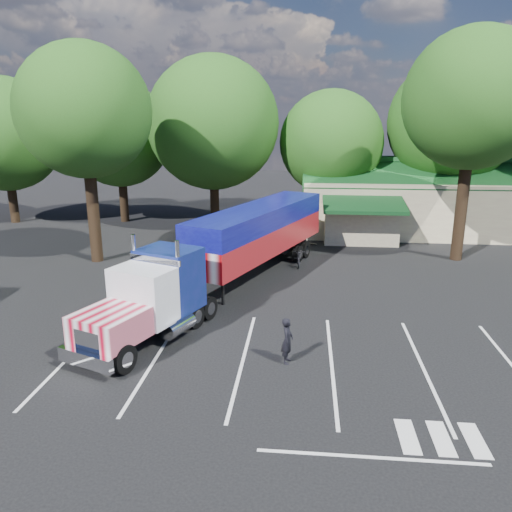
# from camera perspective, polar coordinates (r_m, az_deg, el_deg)

# --- Properties ---
(ground) EXTENTS (120.00, 120.00, 0.00)m
(ground) POSITION_cam_1_polar(r_m,az_deg,el_deg) (23.99, 0.28, -5.22)
(ground) COLOR black
(ground) RESTS_ON ground
(event_hall) EXTENTS (24.20, 14.12, 5.55)m
(event_hall) POSITION_cam_1_polar(r_m,az_deg,el_deg) (42.25, 21.70, 5.94)
(event_hall) COLOR beige
(event_hall) RESTS_ON ground
(tree_row_a) EXTENTS (9.00, 9.00, 11.68)m
(tree_row_a) POSITION_cam_1_polar(r_m,az_deg,el_deg) (45.70, -26.83, 12.31)
(tree_row_a) COLOR black
(tree_row_a) RESTS_ON ground
(tree_row_b) EXTENTS (8.40, 8.40, 11.35)m
(tree_row_b) POSITION_cam_1_polar(r_m,az_deg,el_deg) (42.88, -15.38, 13.24)
(tree_row_b) COLOR black
(tree_row_b) RESTS_ON ground
(tree_row_c) EXTENTS (10.00, 10.00, 13.05)m
(tree_row_c) POSITION_cam_1_polar(r_m,az_deg,el_deg) (39.16, -4.95, 14.87)
(tree_row_c) COLOR black
(tree_row_c) RESTS_ON ground
(tree_row_d) EXTENTS (8.00, 8.00, 10.60)m
(tree_row_d) POSITION_cam_1_polar(r_m,az_deg,el_deg) (39.90, 8.60, 12.68)
(tree_row_d) COLOR black
(tree_row_d) RESTS_ON ground
(tree_row_e) EXTENTS (9.60, 9.60, 12.90)m
(tree_row_e) POSITION_cam_1_polar(r_m,az_deg,el_deg) (41.76, 21.46, 14.00)
(tree_row_e) COLOR black
(tree_row_e) RESTS_ON ground
(tree_near_left) EXTENTS (7.60, 7.60, 12.65)m
(tree_near_left) POSITION_cam_1_polar(r_m,az_deg,el_deg) (30.98, -19.03, 15.34)
(tree_near_left) COLOR black
(tree_near_left) RESTS_ON ground
(tree_near_right) EXTENTS (8.00, 8.00, 13.50)m
(tree_near_right) POSITION_cam_1_polar(r_m,az_deg,el_deg) (32.23, 23.60, 16.05)
(tree_near_right) COLOR black
(tree_near_right) RESTS_ON ground
(semi_truck) EXTENTS (9.32, 18.69, 4.02)m
(semi_truck) POSITION_cam_1_polar(r_m,az_deg,el_deg) (25.35, -2.19, 1.33)
(semi_truck) COLOR black
(semi_truck) RESTS_ON ground
(woman) EXTENTS (0.49, 0.67, 1.70)m
(woman) POSITION_cam_1_polar(r_m,az_deg,el_deg) (18.04, 3.60, -9.63)
(woman) COLOR black
(woman) RESTS_ON ground
(bicycle) EXTENTS (0.77, 1.97, 1.02)m
(bicycle) POSITION_cam_1_polar(r_m,az_deg,el_deg) (29.63, 4.88, -0.14)
(bicycle) COLOR black
(bicycle) RESTS_ON ground
(silver_sedan) EXTENTS (4.58, 2.31, 1.44)m
(silver_sedan) POSITION_cam_1_polar(r_m,az_deg,el_deg) (38.23, 19.22, 2.97)
(silver_sedan) COLOR #B9BCC1
(silver_sedan) RESTS_ON ground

